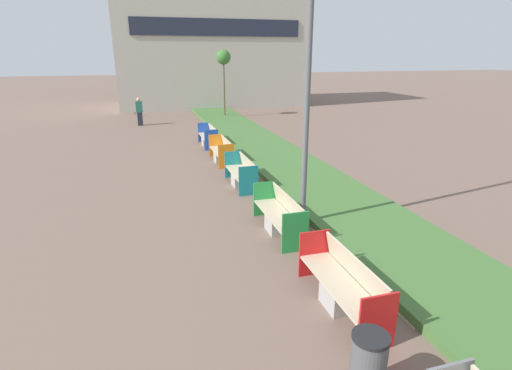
{
  "coord_description": "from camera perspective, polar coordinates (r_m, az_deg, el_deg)",
  "views": [
    {
      "loc": [
        -2.16,
        2.22,
        4.19
      ],
      "look_at": [
        0.9,
        12.63,
        0.6
      ],
      "focal_mm": 28.0,
      "sensor_mm": 36.0,
      "label": 1
    }
  ],
  "objects": [
    {
      "name": "bench_teal_frame",
      "position": [
        13.19,
        -2.08,
        1.44
      ],
      "size": [
        0.65,
        2.05,
        0.94
      ],
      "color": "#9E9B96",
      "rests_on": "ground"
    },
    {
      "name": "street_lamp_post",
      "position": [
        9.29,
        7.7,
        21.11
      ],
      "size": [
        0.24,
        0.44,
        8.57
      ],
      "color": "#56595B",
      "rests_on": "ground"
    },
    {
      "name": "planter_grass_strip",
      "position": [
        11.89,
        11.58,
        -2.27
      ],
      "size": [
        2.8,
        120.0,
        0.18
      ],
      "color": "#426B33",
      "rests_on": "ground"
    },
    {
      "name": "bench_blue_frame",
      "position": [
        19.18,
        -6.81,
        6.68
      ],
      "size": [
        0.65,
        2.03,
        0.94
      ],
      "color": "#9E9B96",
      "rests_on": "ground"
    },
    {
      "name": "bench_orange_frame",
      "position": [
        16.18,
        -4.89,
        4.57
      ],
      "size": [
        0.65,
        2.03,
        0.94
      ],
      "color": "#9E9B96",
      "rests_on": "ground"
    },
    {
      "name": "pedestrian_walking",
      "position": [
        25.47,
        -16.34,
        10.05
      ],
      "size": [
        0.53,
        0.24,
        1.67
      ],
      "color": "#232633",
      "rests_on": "ground"
    },
    {
      "name": "bench_green_frame",
      "position": [
        9.81,
        3.41,
        -4.64
      ],
      "size": [
        0.65,
        2.26,
        0.94
      ],
      "color": "#9E9B96",
      "rests_on": "ground"
    },
    {
      "name": "sapling_tree_far",
      "position": [
        27.42,
        -4.67,
        17.58
      ],
      "size": [
        0.95,
        0.95,
        4.43
      ],
      "color": "brown",
      "rests_on": "ground"
    },
    {
      "name": "bench_red_frame",
      "position": [
        7.22,
        12.28,
        -14.13
      ],
      "size": [
        0.65,
        2.27,
        0.94
      ],
      "color": "#9E9B96",
      "rests_on": "ground"
    },
    {
      "name": "building_backdrop",
      "position": [
        34.99,
        -6.65,
        20.25
      ],
      "size": [
        14.87,
        7.49,
        10.88
      ],
      "color": "#B2AD9E",
      "rests_on": "ground"
    },
    {
      "name": "litter_bin",
      "position": [
        5.68,
        15.71,
        -23.61
      ],
      "size": [
        0.47,
        0.47,
        0.92
      ],
      "color": "#4C4F51",
      "rests_on": "ground"
    }
  ]
}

